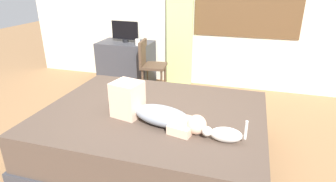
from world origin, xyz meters
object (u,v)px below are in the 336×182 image
object	(u,v)px
bed	(153,134)
cup	(138,42)
cat	(224,134)
desk	(127,63)
person_lying	(153,111)
chair_by_desk	(149,63)
tv_monitor	(125,31)

from	to	relation	value
bed	cup	world-z (taller)	cup
cat	cup	bearing A→B (deg)	127.20
bed	desk	world-z (taller)	desk
person_lying	desk	xyz separation A→B (m)	(-1.25, 2.14, -0.26)
person_lying	cup	world-z (taller)	person_lying
bed	cat	xyz separation A→B (m)	(0.74, -0.36, 0.33)
person_lying	cup	distance (m)	2.21
chair_by_desk	cat	bearing A→B (deg)	-55.26
cat	desk	world-z (taller)	desk
person_lying	chair_by_desk	xyz separation A→B (m)	(-0.71, 1.82, -0.12)
bed	person_lying	size ratio (longest dim) A/B	2.40
desk	tv_monitor	world-z (taller)	tv_monitor
bed	chair_by_desk	xyz separation A→B (m)	(-0.63, 1.61, 0.25)
bed	tv_monitor	world-z (taller)	tv_monitor
bed	tv_monitor	xyz separation A→B (m)	(-1.17, 1.93, 0.67)
desk	cup	distance (m)	0.53
person_lying	chair_by_desk	size ratio (longest dim) A/B	1.09
desk	cup	xyz separation A→B (m)	(0.29, -0.15, 0.42)
desk	tv_monitor	distance (m)	0.55
bed	cat	size ratio (longest dim) A/B	6.30
chair_by_desk	bed	bearing A→B (deg)	-68.67
cat	desk	xyz separation A→B (m)	(-1.91, 2.29, -0.22)
cup	desk	bearing A→B (deg)	152.46
tv_monitor	chair_by_desk	world-z (taller)	tv_monitor
cat	cup	world-z (taller)	cup
tv_monitor	chair_by_desk	size ratio (longest dim) A/B	0.56
tv_monitor	cup	xyz separation A→B (m)	(0.28, -0.15, -0.13)
person_lying	tv_monitor	xyz separation A→B (m)	(-1.24, 2.14, 0.29)
desk	chair_by_desk	xyz separation A→B (m)	(0.54, -0.32, 0.14)
person_lying	cat	distance (m)	0.68
tv_monitor	chair_by_desk	xyz separation A→B (m)	(0.54, -0.32, -0.41)
bed	desk	size ratio (longest dim) A/B	2.51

